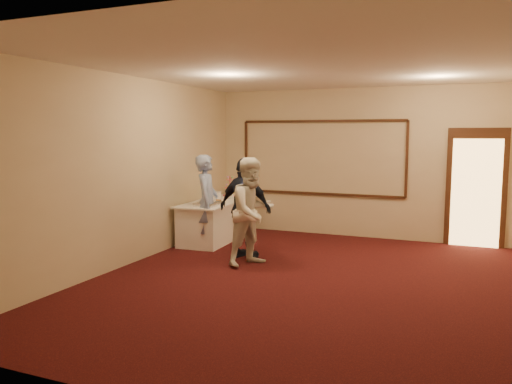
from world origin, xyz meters
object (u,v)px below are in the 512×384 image
(tart, at_px, (215,201))
(woman, at_px, (253,212))
(pavlova_tray, at_px, (208,202))
(cupcake_stand, at_px, (230,188))
(man, at_px, (207,202))
(buffet_table, at_px, (218,220))
(plate_stack_a, at_px, (217,196))
(plate_stack_b, at_px, (229,195))
(guest, at_px, (245,208))

(tart, bearing_deg, woman, -43.65)
(pavlova_tray, relative_size, cupcake_stand, 1.15)
(pavlova_tray, distance_m, man, 0.11)
(pavlova_tray, bearing_deg, buffet_table, 103.23)
(plate_stack_a, bearing_deg, woman, -48.23)
(plate_stack_a, relative_size, plate_stack_b, 1.18)
(cupcake_stand, distance_m, plate_stack_a, 0.75)
(pavlova_tray, relative_size, guest, 0.31)
(pavlova_tray, xyz_separation_m, guest, (0.97, -0.49, -0.00))
(buffet_table, xyz_separation_m, pavlova_tray, (0.17, -0.72, 0.46))
(plate_stack_a, bearing_deg, plate_stack_b, 60.52)
(cupcake_stand, relative_size, plate_stack_a, 2.26)
(plate_stack_a, height_order, tart, plate_stack_a)
(plate_stack_a, relative_size, guest, 0.12)
(buffet_table, distance_m, plate_stack_a, 0.49)
(man, distance_m, guest, 1.00)
(plate_stack_b, distance_m, guest, 1.91)
(woman, bearing_deg, guest, 65.19)
(plate_stack_a, distance_m, guest, 1.79)
(buffet_table, relative_size, plate_stack_a, 11.13)
(buffet_table, height_order, guest, guest)
(buffet_table, xyz_separation_m, tart, (0.10, -0.30, 0.41))
(man, relative_size, guest, 1.01)
(tart, bearing_deg, guest, -41.20)
(buffet_table, distance_m, tart, 0.52)
(pavlova_tray, height_order, woman, woman)
(plate_stack_a, bearing_deg, pavlova_tray, -73.69)
(woman, bearing_deg, buffet_table, 68.57)
(buffet_table, height_order, tart, tart)
(plate_stack_b, xyz_separation_m, guest, (1.05, -1.59, 0.01))
(plate_stack_b, relative_size, guest, 0.10)
(buffet_table, bearing_deg, man, -75.90)
(buffet_table, distance_m, pavlova_tray, 0.87)
(cupcake_stand, height_order, plate_stack_b, cupcake_stand)
(cupcake_stand, relative_size, guest, 0.27)
(pavlova_tray, bearing_deg, man, -70.03)
(buffet_table, distance_m, woman, 2.16)
(pavlova_tray, relative_size, plate_stack_a, 2.60)
(cupcake_stand, relative_size, woman, 0.27)
(man, distance_m, woman, 1.42)
(guest, bearing_deg, plate_stack_b, -45.20)
(tart, bearing_deg, plate_stack_b, 91.71)
(woman, height_order, guest, woman)
(pavlova_tray, height_order, plate_stack_a, pavlova_tray)
(cupcake_stand, height_order, guest, guest)
(plate_stack_a, bearing_deg, cupcake_stand, 94.43)
(cupcake_stand, height_order, plate_stack_a, cupcake_stand)
(man, height_order, woman, woman)
(cupcake_stand, bearing_deg, plate_stack_a, -85.57)
(buffet_table, bearing_deg, pavlova_tray, -76.77)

